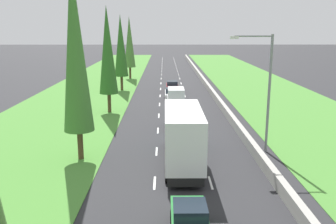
# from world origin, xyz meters

# --- Properties ---
(ground_plane) EXTENTS (300.00, 300.00, 0.00)m
(ground_plane) POSITION_xyz_m (0.00, 60.00, 0.00)
(ground_plane) COLOR #28282B
(ground_plane) RESTS_ON ground
(grass_verge_left) EXTENTS (14.00, 140.00, 0.04)m
(grass_verge_left) POSITION_xyz_m (-12.65, 60.00, 0.02)
(grass_verge_left) COLOR #478433
(grass_verge_left) RESTS_ON ground
(grass_verge_right) EXTENTS (14.00, 140.00, 0.04)m
(grass_verge_right) POSITION_xyz_m (14.35, 60.00, 0.02)
(grass_verge_right) COLOR #478433
(grass_verge_right) RESTS_ON ground
(median_barrier) EXTENTS (0.44, 120.00, 0.85)m
(median_barrier) POSITION_xyz_m (5.70, 60.00, 0.42)
(median_barrier) COLOR #9E9B93
(median_barrier) RESTS_ON ground
(lane_markings) EXTENTS (3.64, 116.00, 0.01)m
(lane_markings) POSITION_xyz_m (0.00, 60.00, 0.01)
(lane_markings) COLOR white
(lane_markings) RESTS_ON ground
(green_hatchback_centre_lane) EXTENTS (1.74, 3.90, 1.72)m
(green_hatchback_centre_lane) POSITION_xyz_m (0.02, 14.95, 0.84)
(green_hatchback_centre_lane) COLOR #237A33
(green_hatchback_centre_lane) RESTS_ON ground
(white_box_truck_centre_lane) EXTENTS (2.46, 9.40, 4.18)m
(white_box_truck_centre_lane) POSITION_xyz_m (0.13, 24.15, 2.18)
(white_box_truck_centre_lane) COLOR black
(white_box_truck_centre_lane) RESTS_ON ground
(grey_hatchback_centre_lane) EXTENTS (1.74, 3.90, 1.72)m
(grey_hatchback_centre_lane) POSITION_xyz_m (-0.12, 33.42, 0.84)
(grey_hatchback_centre_lane) COLOR slate
(grey_hatchback_centre_lane) RESTS_ON ground
(white_van_centre_lane) EXTENTS (1.96, 4.90, 2.82)m
(white_van_centre_lane) POSITION_xyz_m (0.17, 40.55, 1.40)
(white_van_centre_lane) COLOR white
(white_van_centre_lane) RESTS_ON ground
(white_sedan_centre_lane) EXTENTS (1.82, 4.50, 1.64)m
(white_sedan_centre_lane) POSITION_xyz_m (-0.18, 47.98, 0.81)
(white_sedan_centre_lane) COLOR white
(white_sedan_centre_lane) RESTS_ON ground
(maroon_sedan_centre_lane) EXTENTS (1.82, 4.50, 1.64)m
(maroon_sedan_centre_lane) POSITION_xyz_m (0.03, 54.44, 0.81)
(maroon_sedan_centre_lane) COLOR maroon
(maroon_sedan_centre_lane) RESTS_ON ground
(poplar_tree_second) EXTENTS (2.16, 2.16, 14.21)m
(poplar_tree_second) POSITION_xyz_m (-7.28, 25.37, 8.16)
(poplar_tree_second) COLOR #4C3823
(poplar_tree_second) RESTS_ON ground
(poplar_tree_third) EXTENTS (2.10, 2.10, 11.89)m
(poplar_tree_third) POSITION_xyz_m (-7.40, 40.73, 7.00)
(poplar_tree_third) COLOR #4C3823
(poplar_tree_third) RESTS_ON ground
(poplar_tree_fourth) EXTENTS (2.09, 2.09, 11.43)m
(poplar_tree_fourth) POSITION_xyz_m (-7.69, 55.88, 6.76)
(poplar_tree_fourth) COLOR #4C3823
(poplar_tree_fourth) RESTS_ON ground
(poplar_tree_fifth) EXTENTS (2.09, 2.09, 11.55)m
(poplar_tree_fifth) POSITION_xyz_m (-7.60, 69.06, 6.82)
(poplar_tree_fifth) COLOR #4C3823
(poplar_tree_fifth) RESTS_ON ground
(street_light_mast) EXTENTS (3.20, 0.28, 9.00)m
(street_light_mast) POSITION_xyz_m (6.43, 26.94, 5.23)
(street_light_mast) COLOR gray
(street_light_mast) RESTS_ON ground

